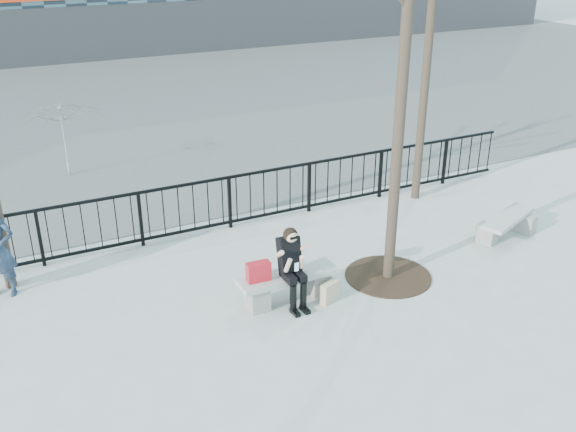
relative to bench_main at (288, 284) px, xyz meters
name	(u,v)px	position (x,y,z in m)	size (l,w,h in m)	color
ground	(288,300)	(0.00, 0.00, -0.30)	(120.00, 120.00, 0.00)	#989893
street_surface	(99,98)	(0.00, 15.00, -0.30)	(60.00, 23.00, 0.01)	#474747
railing	(220,204)	(0.00, 3.00, 0.25)	(14.00, 0.06, 1.10)	black
tree_grate	(388,276)	(1.90, -0.10, -0.29)	(1.50, 1.50, 0.02)	black
bench_main	(288,284)	(0.00, 0.00, 0.00)	(1.65, 0.46, 0.49)	slate
bench_second	(507,224)	(4.87, 0.17, -0.03)	(1.50, 0.42, 0.44)	slate
seated_woman	(293,268)	(0.00, -0.16, 0.37)	(0.50, 0.64, 1.34)	black
handbag	(258,272)	(-0.51, 0.02, 0.34)	(0.38, 0.18, 0.31)	#B41620
shopping_bag	(330,292)	(0.59, -0.33, -0.13)	(0.36, 0.13, 0.34)	beige
vendor_umbrella	(65,140)	(-2.21, 7.51, 0.60)	(1.96, 2.00, 1.79)	yellow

